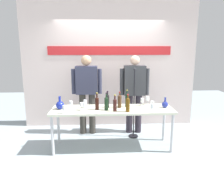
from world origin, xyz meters
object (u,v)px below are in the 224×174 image
(wine_glass_right_3, at_px, (152,106))
(wine_glass_left_3, at_px, (71,103))
(wine_bottle_5, at_px, (106,103))
(wine_glass_left_2, at_px, (64,108))
(wine_glass_right_1, at_px, (152,103))
(display_table, at_px, (112,112))
(wine_bottle_6, at_px, (128,104))
(presenter_right, at_px, (134,89))
(wine_bottle_2, at_px, (127,99))
(decanter_blue_right, at_px, (165,104))
(decanter_blue_left, at_px, (60,105))
(wine_bottle_0, at_px, (107,100))
(wine_glass_left_1, at_px, (85,102))
(wine_glass_right_0, at_px, (148,99))
(wine_bottle_3, at_px, (115,104))
(wine_bottle_1, at_px, (120,101))
(microphone_stand, at_px, (134,115))
(wine_glass_left_0, at_px, (81,105))
(wine_glass_right_2, at_px, (142,100))
(presenter_left, at_px, (87,89))
(wine_glass_left_4, at_px, (84,105))

(wine_glass_right_3, bearing_deg, wine_glass_left_3, 169.87)
(wine_bottle_5, xyz_separation_m, wine_glass_left_2, (-0.73, -0.16, -0.04))
(wine_glass_left_3, height_order, wine_glass_right_1, wine_glass_left_3)
(display_table, height_order, wine_bottle_5, wine_bottle_5)
(wine_bottle_6, relative_size, wine_glass_right_3, 2.06)
(wine_bottle_5, height_order, wine_glass_left_3, wine_bottle_5)
(presenter_right, height_order, wine_bottle_2, presenter_right)
(decanter_blue_right, xyz_separation_m, wine_bottle_6, (-0.73, -0.21, 0.07))
(display_table, relative_size, decanter_blue_left, 9.30)
(decanter_blue_left, distance_m, wine_bottle_6, 1.24)
(presenter_right, bearing_deg, decanter_blue_right, -54.60)
(wine_bottle_0, relative_size, wine_bottle_2, 0.97)
(wine_glass_left_1, bearing_deg, wine_bottle_2, 3.40)
(decanter_blue_left, bearing_deg, wine_glass_left_3, -1.32)
(wine_glass_right_0, xyz_separation_m, wine_glass_right_3, (-0.03, -0.48, -0.01))
(wine_glass_left_2, height_order, wine_glass_left_3, wine_glass_left_3)
(presenter_right, xyz_separation_m, wine_bottle_3, (-0.48, -0.84, -0.09))
(wine_bottle_2, relative_size, wine_glass_left_1, 2.13)
(wine_bottle_1, height_order, wine_glass_right_3, wine_bottle_1)
(display_table, distance_m, microphone_stand, 0.68)
(wine_glass_left_0, bearing_deg, wine_glass_right_2, 10.79)
(wine_glass_left_2, height_order, microphone_stand, microphone_stand)
(wine_glass_left_1, bearing_deg, wine_bottle_5, -21.12)
(wine_glass_left_2, xyz_separation_m, wine_glass_right_2, (1.43, 0.40, 0.01))
(decanter_blue_right, distance_m, wine_bottle_3, 0.97)
(display_table, height_order, presenter_left, presenter_left)
(wine_bottle_6, xyz_separation_m, wine_glass_right_3, (0.42, -0.05, -0.03))
(wine_bottle_6, xyz_separation_m, microphone_stand, (0.21, 0.64, -0.41))
(presenter_left, height_order, presenter_right, presenter_left)
(wine_glass_right_0, bearing_deg, decanter_blue_left, -172.69)
(wine_bottle_0, bearing_deg, wine_bottle_5, -98.85)
(wine_bottle_0, height_order, microphone_stand, microphone_stand)
(wine_bottle_0, distance_m, wine_glass_left_3, 0.67)
(wine_bottle_1, height_order, wine_glass_left_3, wine_bottle_1)
(wine_glass_left_0, xyz_separation_m, wine_glass_left_4, (0.06, -0.07, 0.02))
(display_table, height_order, wine_glass_left_1, wine_glass_left_1)
(presenter_left, height_order, wine_glass_left_2, presenter_left)
(wine_bottle_3, height_order, wine_glass_left_1, wine_bottle_3)
(wine_bottle_2, relative_size, wine_glass_right_2, 2.19)
(display_table, xyz_separation_m, wine_glass_left_3, (-0.76, 0.02, 0.18))
(wine_bottle_0, height_order, wine_bottle_1, wine_bottle_0)
(presenter_left, xyz_separation_m, wine_bottle_5, (0.40, -0.76, -0.10))
(wine_glass_left_4, bearing_deg, wine_glass_right_2, 14.94)
(wine_glass_right_2, bearing_deg, wine_glass_left_0, -169.21)
(wine_glass_right_2, bearing_deg, presenter_left, 154.74)
(decanter_blue_right, height_order, wine_glass_right_0, decanter_blue_right)
(display_table, height_order, wine_glass_right_3, wine_glass_right_3)
(wine_glass_left_4, xyz_separation_m, microphone_stand, (0.98, 0.57, -0.39))
(wine_glass_right_3, bearing_deg, wine_bottle_5, 167.75)
(microphone_stand, bearing_deg, wine_glass_left_2, -152.71)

